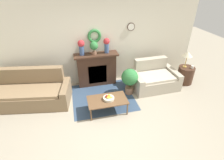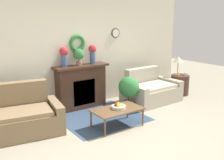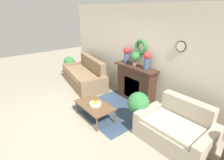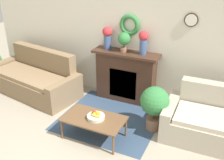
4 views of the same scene
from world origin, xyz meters
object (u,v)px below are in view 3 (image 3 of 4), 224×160
vase_on_mantel_left (127,54)px  potted_plant_floor_by_couch (69,63)px  loveseat_right (176,129)px  coffee_table (94,106)px  fireplace (135,83)px  potted_plant_on_mantel (135,57)px  vase_on_mantel_right (147,59)px  couch_left (85,76)px  potted_plant_floor_by_loveseat (138,104)px  fruit_bowl (95,104)px

vase_on_mantel_left → potted_plant_floor_by_couch: 3.03m
loveseat_right → coffee_table: loveseat_right is taller
fireplace → potted_plant_on_mantel: bearing=-163.4°
potted_plant_floor_by_couch → vase_on_mantel_right: bearing=8.0°
couch_left → potted_plant_floor_by_loveseat: bearing=4.8°
vase_on_mantel_left → potted_plant_on_mantel: bearing=-3.1°
couch_left → potted_plant_floor_by_loveseat: couch_left is taller
coffee_table → vase_on_mantel_right: 1.79m
fireplace → vase_on_mantel_left: bearing=179.3°
coffee_table → potted_plant_floor_by_loveseat: bearing=38.7°
vase_on_mantel_left → potted_plant_floor_by_couch: (-2.86, -0.51, -0.87)m
vase_on_mantel_left → coffee_table: bearing=-72.7°
potted_plant_floor_by_couch → coffee_table: bearing=-16.0°
loveseat_right → potted_plant_on_mantel: size_ratio=3.72×
coffee_table → potted_plant_floor_by_couch: 3.45m
coffee_table → vase_on_mantel_left: vase_on_mantel_left is taller
fireplace → vase_on_mantel_left: 0.91m
vase_on_mantel_right → potted_plant_floor_by_couch: size_ratio=0.61×
potted_plant_floor_by_couch → fireplace: bearing=8.8°
fruit_bowl → coffee_table: bearing=-168.8°
potted_plant_on_mantel → coffee_table: bearing=-86.8°
fireplace → fruit_bowl: fireplace is taller
fireplace → potted_plant_floor_by_couch: fireplace is taller
couch_left → potted_plant_on_mantel: (1.93, 0.53, 1.00)m
potted_plant_on_mantel → fruit_bowl: bearing=-85.4°
vase_on_mantel_right → potted_plant_on_mantel: 0.39m
couch_left → vase_on_mantel_right: size_ratio=4.94×
vase_on_mantel_left → potted_plant_floor_by_loveseat: size_ratio=0.56×
couch_left → fruit_bowl: bearing=-14.1°
couch_left → vase_on_mantel_left: (1.56, 0.55, 1.03)m
fruit_bowl → couch_left: bearing=156.2°
couch_left → coffee_table: (2.01, -0.91, 0.03)m
fireplace → couch_left: bearing=-164.6°
potted_plant_floor_by_loveseat → loveseat_right: bearing=11.9°
couch_left → vase_on_mantel_left: size_ratio=4.95×
vase_on_mantel_right → potted_plant_floor_by_couch: bearing=-172.0°
fruit_bowl → potted_plant_on_mantel: size_ratio=0.75×
couch_left → potted_plant_on_mantel: 2.24m
vase_on_mantel_left → vase_on_mantel_right: 0.76m
fruit_bowl → potted_plant_floor_by_couch: 3.48m
vase_on_mantel_right → loveseat_right: bearing=-23.3°
fireplace → coffee_table: (0.03, -1.45, -0.19)m
fireplace → coffee_table: bearing=-88.7°
potted_plant_floor_by_couch → potted_plant_floor_by_loveseat: size_ratio=0.92×
couch_left → vase_on_mantel_left: bearing=29.2°
potted_plant_floor_by_couch → potted_plant_floor_by_loveseat: potted_plant_floor_by_loveseat is taller
loveseat_right → potted_plant_floor_by_loveseat: bearing=-169.4°
vase_on_mantel_left → couch_left: bearing=-160.5°
couch_left → coffee_table: size_ratio=2.21×
vase_on_mantel_right → potted_plant_floor_by_loveseat: (0.52, -0.80, -0.82)m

